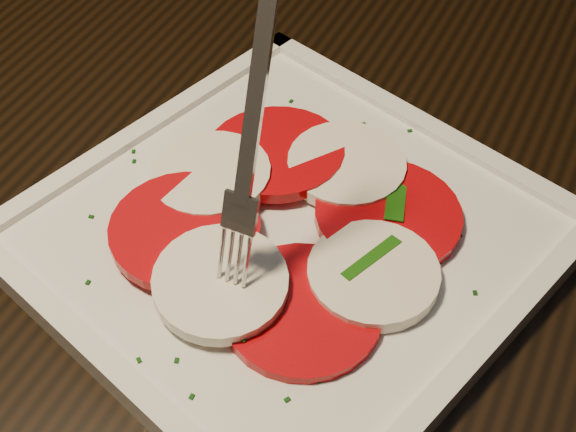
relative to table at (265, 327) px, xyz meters
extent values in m
plane|color=black|center=(-0.28, 0.17, -0.65)|extent=(6.00, 6.00, 0.00)
cube|color=black|center=(0.00, 0.00, 0.08)|extent=(1.21, 0.81, 0.04)
cylinder|color=black|center=(-0.54, 0.34, -0.30)|extent=(0.06, 0.06, 0.71)
cube|color=black|center=(-0.06, 0.77, -0.20)|extent=(0.48, 0.48, 0.04)
cylinder|color=black|center=(-0.20, 0.56, -0.45)|extent=(0.04, 0.04, 0.41)
cylinder|color=black|center=(0.15, 0.62, -0.45)|extent=(0.04, 0.04, 0.41)
cylinder|color=black|center=(-0.26, 0.92, -0.45)|extent=(0.04, 0.04, 0.41)
cylinder|color=black|center=(0.09, 0.98, -0.45)|extent=(0.04, 0.04, 0.41)
cube|color=white|center=(0.02, 0.01, 0.11)|extent=(0.39, 0.39, 0.01)
cylinder|color=red|center=(0.05, -0.05, 0.12)|extent=(0.10, 0.10, 0.01)
cylinder|color=white|center=(0.08, -0.01, 0.12)|extent=(0.08, 0.08, 0.01)
cylinder|color=red|center=(0.07, 0.04, 0.12)|extent=(0.10, 0.10, 0.01)
cylinder|color=white|center=(0.03, 0.07, 0.12)|extent=(0.08, 0.08, 0.01)
cylinder|color=red|center=(-0.02, 0.06, 0.12)|extent=(0.10, 0.10, 0.02)
cylinder|color=white|center=(-0.05, 0.02, 0.12)|extent=(0.08, 0.08, 0.01)
cylinder|color=red|center=(-0.04, -0.03, 0.13)|extent=(0.10, 0.10, 0.01)
cylinder|color=white|center=(0.00, -0.06, 0.13)|extent=(0.08, 0.08, 0.02)
cube|color=#1C570E|center=(0.04, 0.05, 0.12)|extent=(0.04, 0.01, 0.01)
cube|color=#1C570E|center=(0.02, -0.07, 0.12)|extent=(0.02, 0.05, 0.00)
cube|color=#1C570E|center=(0.07, 0.05, 0.12)|extent=(0.02, 0.04, 0.00)
cube|color=#1C570E|center=(-0.03, 0.00, 0.12)|extent=(0.02, 0.04, 0.01)
cube|color=#1C570E|center=(-0.02, -0.02, 0.12)|extent=(0.03, 0.04, 0.01)
cube|color=#1C570E|center=(0.08, 0.00, 0.12)|extent=(0.03, 0.05, 0.00)
cube|color=#1C570E|center=(0.05, 0.07, 0.12)|extent=(0.01, 0.03, 0.00)
cube|color=#0B390A|center=(0.08, -0.09, 0.11)|extent=(0.00, 0.00, 0.00)
cube|color=#0B390A|center=(-0.11, 0.02, 0.11)|extent=(0.00, 0.00, 0.00)
cube|color=#0B390A|center=(0.09, -0.07, 0.11)|extent=(0.00, 0.00, 0.00)
cube|color=#0B390A|center=(-0.08, -0.09, 0.11)|extent=(0.00, 0.00, 0.00)
cube|color=#0B390A|center=(0.02, 0.13, 0.11)|extent=(0.00, 0.00, 0.00)
cube|color=#0B390A|center=(-0.08, 0.05, 0.11)|extent=(0.00, 0.00, 0.00)
cube|color=#0B390A|center=(-0.11, -0.04, 0.11)|extent=(0.00, 0.00, 0.00)
cube|color=#0B390A|center=(0.12, 0.03, 0.11)|extent=(0.00, 0.00, 0.00)
cube|color=#0B390A|center=(-0.10, 0.03, 0.11)|extent=(0.00, 0.00, 0.00)
cube|color=#0B390A|center=(0.12, 0.05, 0.11)|extent=(0.00, 0.00, 0.00)
cube|color=#0B390A|center=(-0.04, 0.13, 0.11)|extent=(0.00, 0.00, 0.00)
cube|color=#0B390A|center=(-0.12, 0.03, 0.11)|extent=(0.00, 0.00, 0.00)
cube|color=#0B390A|center=(0.11, 0.07, 0.11)|extent=(0.00, 0.00, 0.00)
cube|color=#0B390A|center=(0.02, -0.13, 0.11)|extent=(0.00, 0.00, 0.00)
cube|color=#0B390A|center=(0.14, 0.01, 0.11)|extent=(0.00, 0.00, 0.00)
cube|color=#0B390A|center=(0.06, 0.14, 0.11)|extent=(0.00, 0.00, 0.00)
cube|color=#0B390A|center=(-0.05, -0.06, 0.11)|extent=(0.00, 0.00, 0.00)
cube|color=#0B390A|center=(-0.04, 0.12, 0.11)|extent=(0.00, 0.00, 0.00)
cube|color=#0B390A|center=(-0.10, 0.04, 0.11)|extent=(0.00, 0.00, 0.00)
cube|color=#0B390A|center=(0.00, -0.11, 0.11)|extent=(0.00, 0.00, 0.00)
cube|color=#0B390A|center=(0.09, -0.05, 0.11)|extent=(0.00, 0.00, 0.00)
cube|color=#0B390A|center=(-0.01, 0.11, 0.11)|extent=(0.00, 0.00, 0.00)
cube|color=#0B390A|center=(0.05, -0.09, 0.11)|extent=(0.00, 0.00, 0.00)
cube|color=#0B390A|center=(-0.04, 0.09, 0.11)|extent=(0.00, 0.00, 0.00)
cube|color=#0B390A|center=(0.11, 0.08, 0.11)|extent=(0.00, 0.00, 0.00)
cube|color=#0B390A|center=(0.05, 0.10, 0.11)|extent=(0.00, 0.00, 0.00)
cube|color=#0B390A|center=(-0.02, -0.12, 0.11)|extent=(0.00, 0.00, 0.00)
cube|color=#0B390A|center=(-0.04, 0.09, 0.11)|extent=(0.00, 0.00, 0.00)
cube|color=#0B390A|center=(0.07, -0.11, 0.11)|extent=(0.00, 0.00, 0.00)
camera|label=1|loc=(0.17, -0.31, 0.52)|focal=50.00mm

